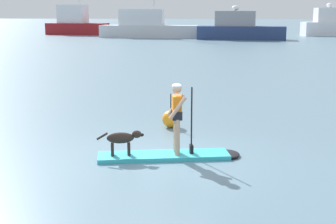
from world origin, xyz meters
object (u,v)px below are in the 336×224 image
(marker_buoy, at_px, (171,119))
(moored_boat_outer, at_px, (332,25))
(paddleboard, at_px, (173,155))
(moored_boat_center, at_px, (76,24))
(person_paddler, at_px, (177,113))
(moored_boat_port, at_px, (240,29))
(moored_boat_far_port, at_px, (147,27))
(dog, at_px, (123,139))

(marker_buoy, bearing_deg, moored_boat_outer, 73.44)
(paddleboard, bearing_deg, moored_boat_center, 108.34)
(person_paddler, distance_m, moored_boat_outer, 61.82)
(moored_boat_center, distance_m, marker_buoy, 59.66)
(moored_boat_center, bearing_deg, moored_boat_port, -23.94)
(moored_boat_port, distance_m, marker_buoy, 46.31)
(moored_boat_center, xyz_separation_m, moored_boat_far_port, (11.41, -6.89, -0.22))
(person_paddler, relative_size, marker_buoy, 1.64)
(dog, relative_size, marker_buoy, 1.07)
(moored_boat_port, bearing_deg, marker_buoy, -94.71)
(paddleboard, height_order, moored_boat_port, moored_boat_port)
(paddleboard, bearing_deg, person_paddler, 11.80)
(moored_boat_center, xyz_separation_m, moored_boat_port, (23.15, -10.28, -0.30))
(dog, bearing_deg, paddleboard, 11.80)
(paddleboard, height_order, dog, dog)
(dog, relative_size, moored_boat_port, 0.10)
(paddleboard, relative_size, moored_boat_port, 0.32)
(person_paddler, height_order, marker_buoy, person_paddler)
(moored_boat_far_port, height_order, marker_buoy, moored_boat_far_port)
(paddleboard, xyz_separation_m, moored_boat_center, (-19.71, 59.46, 1.52))
(moored_boat_center, bearing_deg, dog, -72.74)
(dog, distance_m, moored_boat_center, 62.52)
(moored_boat_center, relative_size, marker_buoy, 9.33)
(moored_boat_center, relative_size, moored_boat_port, 0.89)
(moored_boat_center, height_order, moored_boat_far_port, moored_boat_far_port)
(person_paddler, distance_m, moored_boat_center, 62.65)
(moored_boat_outer, bearing_deg, moored_boat_far_port, -164.09)
(person_paddler, height_order, moored_boat_far_port, moored_boat_far_port)
(moored_boat_outer, xyz_separation_m, marker_buoy, (-16.83, -56.59, -1.19))
(paddleboard, relative_size, marker_buoy, 3.39)
(marker_buoy, bearing_deg, moored_boat_far_port, 99.11)
(dog, height_order, moored_boat_center, moored_boat_center)
(paddleboard, height_order, moored_boat_center, moored_boat_center)
(paddleboard, distance_m, moored_boat_port, 49.31)
(paddleboard, height_order, marker_buoy, marker_buoy)
(person_paddler, bearing_deg, moored_boat_center, 108.42)
(moored_boat_center, distance_m, moored_boat_port, 25.34)
(moored_boat_port, height_order, moored_boat_outer, moored_boat_outer)
(paddleboard, bearing_deg, marker_buoy, 96.67)
(dog, bearing_deg, moored_boat_far_port, 97.70)
(moored_boat_far_port, relative_size, marker_buoy, 12.57)
(moored_boat_center, height_order, marker_buoy, moored_boat_center)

